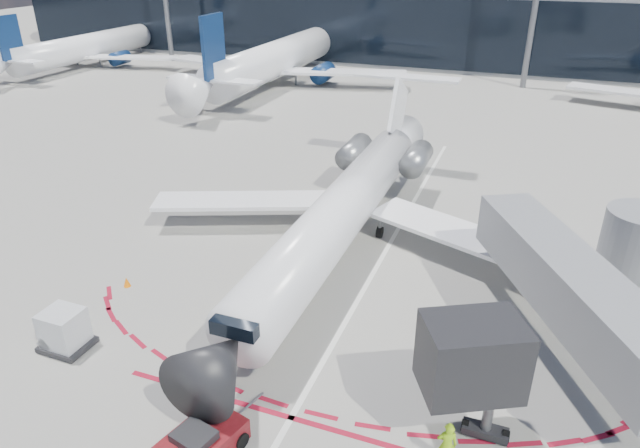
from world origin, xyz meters
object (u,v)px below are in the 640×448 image
at_px(uld_container, 64,330).
at_px(regional_jet, 347,204).
at_px(pushback_tug, 201,443).
at_px(ramp_worker, 447,445).

bearing_deg(uld_container, regional_jet, 59.15).
bearing_deg(regional_jet, pushback_tug, -89.30).
relative_size(regional_jet, ramp_worker, 16.37).
distance_m(pushback_tug, uld_container, 8.94).
relative_size(regional_jet, pushback_tug, 6.41).
bearing_deg(ramp_worker, uld_container, -16.30).
xyz_separation_m(regional_jet, uld_container, (-8.24, -13.35, -1.62)).
bearing_deg(uld_container, ramp_worker, -0.78).
relative_size(ramp_worker, uld_container, 0.93).
xyz_separation_m(ramp_worker, uld_container, (-16.25, 0.45, -0.01)).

